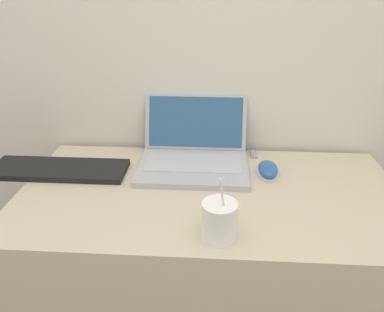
% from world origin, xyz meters
% --- Properties ---
extents(wall_back, '(7.00, 0.04, 2.50)m').
position_xyz_m(wall_back, '(0.00, 0.64, 1.25)').
color(wall_back, silver).
rests_on(wall_back, ground_plane).
extents(desk, '(1.16, 0.60, 0.76)m').
position_xyz_m(desk, '(0.00, 0.30, 0.38)').
color(desk, beige).
rests_on(desk, ground_plane).
extents(laptop, '(0.36, 0.33, 0.21)m').
position_xyz_m(laptop, '(-0.06, 0.48, 0.80)').
color(laptop, '#ADADB2').
rests_on(laptop, desk).
extents(drink_cup, '(0.09, 0.09, 0.18)m').
position_xyz_m(drink_cup, '(0.03, 0.08, 0.81)').
color(drink_cup, white).
rests_on(drink_cup, desk).
extents(computer_mouse, '(0.07, 0.11, 0.04)m').
position_xyz_m(computer_mouse, '(0.19, 0.42, 0.77)').
color(computer_mouse, white).
rests_on(computer_mouse, desk).
extents(external_keyboard, '(0.45, 0.15, 0.02)m').
position_xyz_m(external_keyboard, '(-0.50, 0.39, 0.77)').
color(external_keyboard, black).
rests_on(external_keyboard, desk).
extents(usb_stick, '(0.02, 0.06, 0.01)m').
position_xyz_m(usb_stick, '(0.15, 0.56, 0.76)').
color(usb_stick, '#99999E').
rests_on(usb_stick, desk).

